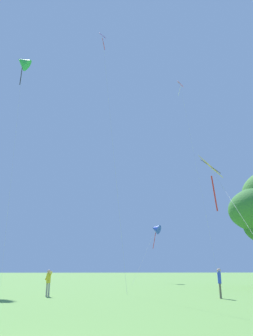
# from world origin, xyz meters

# --- Properties ---
(kite_purple_streamer) EXTENTS (2.25, 8.49, 26.03)m
(kite_purple_streamer) POSITION_xyz_m (2.54, 23.39, 22.69)
(kite_purple_streamer) COLOR purple
(kite_purple_streamer) RESTS_ON ground_plane
(kite_green_small) EXTENTS (3.44, 8.67, 30.93)m
(kite_green_small) POSITION_xyz_m (-8.72, 36.00, 29.69)
(kite_green_small) COLOR green
(kite_green_small) RESTS_ON ground_plane
(kite_pink_low) EXTENTS (2.55, 5.61, 30.32)m
(kite_pink_low) POSITION_xyz_m (15.15, 39.12, 27.41)
(kite_pink_low) COLOR pink
(kite_pink_low) RESTS_ON ground_plane
(kite_yellow_diamond) EXTENTS (1.41, 9.13, 8.05)m
(kite_yellow_diamond) POSITION_xyz_m (8.81, 12.51, 6.80)
(kite_yellow_diamond) COLOR yellow
(kite_yellow_diamond) RESTS_ON ground_plane
(kite_blue_delta) EXTENTS (4.53, 5.77, 7.33)m
(kite_blue_delta) POSITION_xyz_m (9.95, 36.90, 6.59)
(kite_blue_delta) COLOR blue
(kite_blue_delta) RESTS_ON ground_plane
(person_near_tree) EXTENTS (0.23, 0.51, 1.58)m
(person_near_tree) POSITION_xyz_m (9.05, 13.37, 0.95)
(person_near_tree) COLOR #665B4C
(person_near_tree) RESTS_ON ground_plane
(person_in_blue_jacket) EXTENTS (0.46, 0.30, 1.52)m
(person_in_blue_jacket) POSITION_xyz_m (-0.62, 15.82, 0.91)
(person_in_blue_jacket) COLOR gray
(person_in_blue_jacket) RESTS_ON ground_plane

